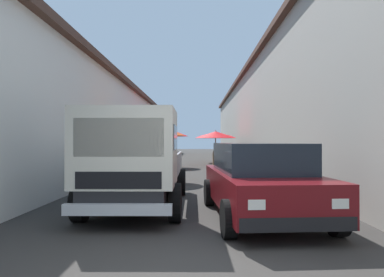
{
  "coord_description": "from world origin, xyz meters",
  "views": [
    {
      "loc": [
        -3.5,
        -0.25,
        1.5
      ],
      "look_at": [
        12.76,
        0.01,
        1.61
      ],
      "focal_mm": 31.34,
      "sensor_mm": 36.0,
      "label": 1
    }
  ],
  "objects_px": {
    "fruit_stall_far_right": "(154,136)",
    "vendor_by_crates": "(95,160)",
    "fruit_stall_near_right": "(216,138)",
    "delivery_truck": "(134,163)",
    "fruit_stall_far_left": "(216,138)",
    "hatchback_car": "(260,180)",
    "fruit_stall_mid_lane": "(168,135)",
    "plastic_stool": "(144,164)"
  },
  "relations": [
    {
      "from": "fruit_stall_far_right",
      "to": "vendor_by_crates",
      "type": "bearing_deg",
      "value": 150.62
    },
    {
      "from": "fruit_stall_near_right",
      "to": "vendor_by_crates",
      "type": "height_order",
      "value": "fruit_stall_near_right"
    },
    {
      "from": "fruit_stall_near_right",
      "to": "delivery_truck",
      "type": "height_order",
      "value": "fruit_stall_near_right"
    },
    {
      "from": "fruit_stall_far_left",
      "to": "hatchback_car",
      "type": "distance_m",
      "value": 13.94
    },
    {
      "from": "fruit_stall_far_right",
      "to": "hatchback_car",
      "type": "height_order",
      "value": "fruit_stall_far_right"
    },
    {
      "from": "fruit_stall_mid_lane",
      "to": "vendor_by_crates",
      "type": "height_order",
      "value": "fruit_stall_mid_lane"
    },
    {
      "from": "hatchback_car",
      "to": "vendor_by_crates",
      "type": "xyz_separation_m",
      "value": [
        3.16,
        4.22,
        0.21
      ]
    },
    {
      "from": "fruit_stall_far_right",
      "to": "plastic_stool",
      "type": "bearing_deg",
      "value": 13.41
    },
    {
      "from": "vendor_by_crates",
      "to": "hatchback_car",
      "type": "bearing_deg",
      "value": -126.77
    },
    {
      "from": "delivery_truck",
      "to": "vendor_by_crates",
      "type": "distance_m",
      "value": 3.36
    },
    {
      "from": "fruit_stall_mid_lane",
      "to": "fruit_stall_far_left",
      "type": "height_order",
      "value": "fruit_stall_mid_lane"
    },
    {
      "from": "fruit_stall_far_right",
      "to": "hatchback_car",
      "type": "relative_size",
      "value": 0.56
    },
    {
      "from": "delivery_truck",
      "to": "vendor_by_crates",
      "type": "bearing_deg",
      "value": 30.41
    },
    {
      "from": "fruit_stall_near_right",
      "to": "vendor_by_crates",
      "type": "xyz_separation_m",
      "value": [
        -13.71,
        4.3,
        -0.75
      ]
    },
    {
      "from": "fruit_stall_mid_lane",
      "to": "hatchback_car",
      "type": "height_order",
      "value": "fruit_stall_mid_lane"
    },
    {
      "from": "delivery_truck",
      "to": "vendor_by_crates",
      "type": "height_order",
      "value": "delivery_truck"
    },
    {
      "from": "fruit_stall_mid_lane",
      "to": "fruit_stall_near_right",
      "type": "relative_size",
      "value": 0.95
    },
    {
      "from": "fruit_stall_far_right",
      "to": "delivery_truck",
      "type": "distance_m",
      "value": 5.46
    },
    {
      "from": "fruit_stall_mid_lane",
      "to": "fruit_stall_near_right",
      "type": "xyz_separation_m",
      "value": [
        4.54,
        -2.99,
        -0.12
      ]
    },
    {
      "from": "fruit_stall_far_right",
      "to": "fruit_stall_far_left",
      "type": "height_order",
      "value": "fruit_stall_far_right"
    },
    {
      "from": "fruit_stall_near_right",
      "to": "vendor_by_crates",
      "type": "distance_m",
      "value": 14.39
    },
    {
      "from": "fruit_stall_far_left",
      "to": "hatchback_car",
      "type": "xyz_separation_m",
      "value": [
        -13.9,
        -0.09,
        -0.96
      ]
    },
    {
      "from": "hatchback_car",
      "to": "vendor_by_crates",
      "type": "height_order",
      "value": "vendor_by_crates"
    },
    {
      "from": "vendor_by_crates",
      "to": "fruit_stall_far_right",
      "type": "bearing_deg",
      "value": -29.38
    },
    {
      "from": "fruit_stall_mid_lane",
      "to": "vendor_by_crates",
      "type": "bearing_deg",
      "value": 171.88
    },
    {
      "from": "fruit_stall_far_left",
      "to": "fruit_stall_near_right",
      "type": "xyz_separation_m",
      "value": [
        2.96,
        -0.17,
        -0.0
      ]
    },
    {
      "from": "fruit_stall_near_right",
      "to": "plastic_stool",
      "type": "height_order",
      "value": "fruit_stall_near_right"
    },
    {
      "from": "fruit_stall_near_right",
      "to": "vendor_by_crates",
      "type": "relative_size",
      "value": 1.54
    },
    {
      "from": "fruit_stall_far_right",
      "to": "fruit_stall_far_left",
      "type": "xyz_separation_m",
      "value": [
        8.23,
        -2.71,
        0.01
      ]
    },
    {
      "from": "fruit_stall_far_left",
      "to": "plastic_stool",
      "type": "distance_m",
      "value": 5.42
    },
    {
      "from": "fruit_stall_mid_lane",
      "to": "fruit_stall_far_right",
      "type": "relative_size",
      "value": 1.07
    },
    {
      "from": "fruit_stall_far_left",
      "to": "plastic_stool",
      "type": "bearing_deg",
      "value": 133.2
    },
    {
      "from": "fruit_stall_far_right",
      "to": "fruit_stall_near_right",
      "type": "relative_size",
      "value": 0.88
    },
    {
      "from": "fruit_stall_mid_lane",
      "to": "delivery_truck",
      "type": "xyz_separation_m",
      "value": [
        -12.07,
        -0.39,
        -0.78
      ]
    },
    {
      "from": "fruit_stall_far_left",
      "to": "delivery_truck",
      "type": "xyz_separation_m",
      "value": [
        -13.64,
        2.43,
        -0.66
      ]
    },
    {
      "from": "fruit_stall_mid_lane",
      "to": "vendor_by_crates",
      "type": "xyz_separation_m",
      "value": [
        -9.17,
        1.31,
        -0.86
      ]
    },
    {
      "from": "fruit_stall_mid_lane",
      "to": "fruit_stall_near_right",
      "type": "height_order",
      "value": "fruit_stall_mid_lane"
    },
    {
      "from": "delivery_truck",
      "to": "vendor_by_crates",
      "type": "relative_size",
      "value": 3.0
    },
    {
      "from": "hatchback_car",
      "to": "delivery_truck",
      "type": "xyz_separation_m",
      "value": [
        0.26,
        2.52,
        0.3
      ]
    },
    {
      "from": "vendor_by_crates",
      "to": "plastic_stool",
      "type": "bearing_deg",
      "value": -2.5
    },
    {
      "from": "hatchback_car",
      "to": "fruit_stall_far_right",
      "type": "bearing_deg",
      "value": 26.29
    },
    {
      "from": "fruit_stall_far_left",
      "to": "fruit_stall_near_right",
      "type": "bearing_deg",
      "value": -3.23
    }
  ]
}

